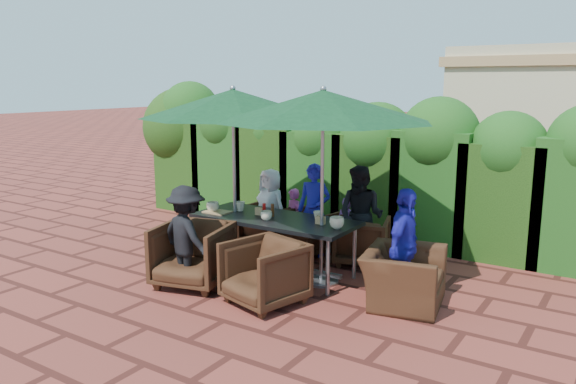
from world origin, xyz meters
The scene contains 30 objects.
ground centered at (0.00, 0.00, 0.00)m, with size 80.00×80.00×0.00m, color maroon.
dining_table centered at (0.12, -0.06, 0.67)m, with size 2.20×0.90×0.75m.
umbrella_left centered at (-0.53, -0.08, 2.21)m, with size 2.49×2.49×2.46m.
umbrella_right centered at (0.84, -0.07, 2.21)m, with size 2.71×2.71×2.46m.
chair_far_left centered at (-0.65, 0.91, 0.36)m, with size 0.70×0.66×0.72m, color black.
chair_far_mid centered at (0.05, 0.89, 0.36)m, with size 0.69×0.65×0.71m, color black.
chair_far_right centered at (0.94, 0.89, 0.36)m, with size 0.71×0.66×0.73m, color black.
chair_near_left centered at (-0.46, -1.02, 0.43)m, with size 0.84×0.79×0.87m, color black.
chair_near_right centered at (0.64, -1.03, 0.40)m, with size 0.79×0.74×0.81m, color black.
chair_end_right centered at (1.97, -0.16, 0.42)m, with size 0.97×0.63×0.84m, color black.
adult_far_left centered at (-0.63, 0.91, 0.60)m, with size 0.60×0.35×1.21m, color white.
adult_far_mid centered at (0.18, 0.86, 0.68)m, with size 0.49×0.40×1.35m, color #1F1FA8.
adult_far_right centered at (0.92, 0.87, 0.69)m, with size 0.66×0.41×1.38m, color black.
adult_near_left centered at (-0.47, -1.10, 0.64)m, with size 0.82×0.37×1.27m, color black.
adult_end_right centered at (1.96, -0.16, 0.67)m, with size 0.79×0.39×1.34m, color #1F1FA8.
child_left centered at (-0.29, 1.04, 0.46)m, with size 0.33×0.27×0.91m, color #E751AA.
child_right centered at (0.63, 1.04, 0.44)m, with size 0.32×0.26×0.88m, color #9952B2.
pedestrian_a centered at (1.43, 4.34, 0.80)m, with size 1.50×0.54×1.61m, color #288323.
pedestrian_b centered at (2.31, 4.28, 0.88)m, with size 0.84×0.51×1.75m, color #E751AA.
cup_a centered at (-0.78, -0.25, 0.82)m, with size 0.17×0.17×0.14m, color beige.
cup_b centered at (-0.49, -0.01, 0.82)m, with size 0.14×0.14×0.13m, color beige.
cup_c centered at (0.11, -0.24, 0.81)m, with size 0.15×0.15×0.12m, color beige.
cup_d centered at (0.69, 0.10, 0.81)m, with size 0.13×0.13×0.12m, color beige.
cup_e centered at (1.07, -0.12, 0.82)m, with size 0.18×0.18×0.14m, color beige.
ketchup_bottle centered at (-0.04, -0.07, 0.83)m, with size 0.04×0.04×0.17m, color #B20C0A.
sauce_bottle centered at (0.07, -0.03, 0.83)m, with size 0.04×0.04×0.17m, color #4C230C.
serving_tray centered at (-0.69, -0.26, 0.76)m, with size 0.35×0.25×0.02m, color #A78250.
number_block_left centered at (-0.12, -0.06, 0.80)m, with size 0.12×0.06×0.10m, color tan.
number_block_right centered at (0.80, -0.04, 0.80)m, with size 0.12×0.06×0.10m, color tan.
hedge_wall centered at (-0.20, 2.32, 1.31)m, with size 9.10×1.60×2.52m.
Camera 1 is at (4.18, -5.98, 2.50)m, focal length 35.00 mm.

